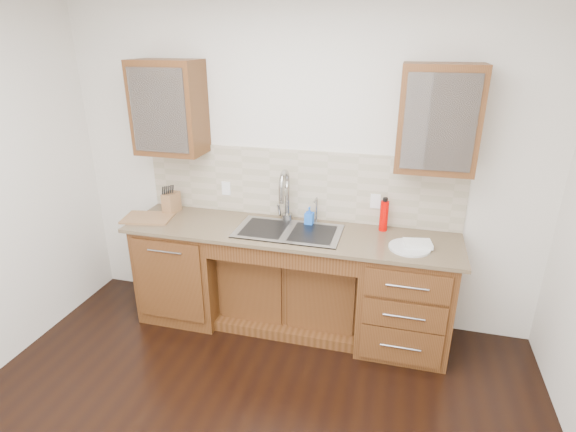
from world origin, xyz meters
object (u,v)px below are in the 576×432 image
(soap_bottle, at_px, (309,216))
(knife_block, at_px, (171,203))
(cutting_board, at_px, (148,218))
(water_bottle, at_px, (384,216))
(plate, at_px, (410,248))

(soap_bottle, bearing_deg, knife_block, -174.29)
(cutting_board, bearing_deg, water_bottle, 7.69)
(plate, xyz_separation_m, knife_block, (-2.06, 0.23, 0.08))
(soap_bottle, distance_m, cutting_board, 1.39)
(water_bottle, distance_m, cutting_board, 1.99)
(knife_block, xyz_separation_m, cutting_board, (-0.12, -0.20, -0.08))
(water_bottle, xyz_separation_m, knife_block, (-1.84, -0.07, -0.03))
(soap_bottle, distance_m, water_bottle, 0.60)
(plate, relative_size, knife_block, 1.72)
(soap_bottle, bearing_deg, plate, -13.15)
(soap_bottle, height_order, knife_block, knife_block)
(knife_block, relative_size, cutting_board, 0.44)
(water_bottle, distance_m, knife_block, 1.84)
(knife_block, bearing_deg, plate, -0.89)
(plate, bearing_deg, water_bottle, 126.11)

